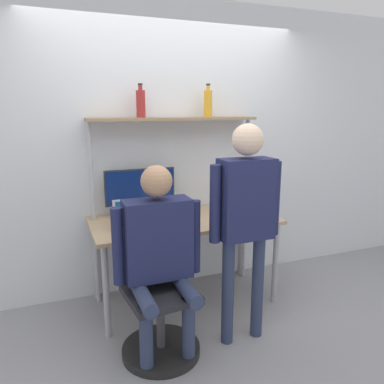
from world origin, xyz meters
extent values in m
plane|color=gray|center=(0.00, 0.00, 0.00)|extent=(12.00, 12.00, 0.00)
cube|color=silver|center=(0.00, 0.82, 1.35)|extent=(8.00, 0.06, 2.70)
cube|color=tan|center=(0.00, 0.41, 0.76)|extent=(1.62, 0.77, 0.03)
cylinder|color=#A5A5AA|center=(-0.75, 0.08, 0.37)|extent=(0.05, 0.05, 0.75)
cylinder|color=#A5A5AA|center=(0.75, 0.08, 0.37)|extent=(0.05, 0.05, 0.75)
cylinder|color=#A5A5AA|center=(-0.75, 0.73, 0.37)|extent=(0.05, 0.05, 0.75)
cylinder|color=#A5A5AA|center=(0.75, 0.73, 0.37)|extent=(0.05, 0.05, 0.75)
cube|color=#997A56|center=(0.00, 0.66, 1.64)|extent=(1.54, 0.25, 0.02)
cylinder|color=#B2B2B7|center=(-0.75, 0.66, 0.83)|extent=(0.04, 0.04, 1.65)
cylinder|color=#B2B2B7|center=(0.75, 0.66, 0.83)|extent=(0.04, 0.04, 1.65)
cylinder|color=#333338|center=(-0.33, 0.66, 0.78)|extent=(0.18, 0.18, 0.01)
cylinder|color=#333338|center=(-0.33, 0.66, 0.84)|extent=(0.06, 0.06, 0.10)
cube|color=#333338|center=(-0.33, 0.67, 1.04)|extent=(0.64, 0.01, 0.32)
cube|color=navy|center=(-0.33, 0.66, 1.04)|extent=(0.61, 0.02, 0.30)
cube|color=#BCBCC1|center=(-0.47, 0.20, 0.78)|extent=(0.34, 0.24, 0.01)
cube|color=black|center=(-0.47, 0.18, 0.79)|extent=(0.29, 0.13, 0.00)
cube|color=#BCBCC1|center=(-0.47, 0.29, 0.91)|extent=(0.34, 0.07, 0.24)
cube|color=#194C8C|center=(-0.47, 0.29, 0.90)|extent=(0.30, 0.05, 0.21)
cube|color=silver|center=(-0.22, 0.17, 0.78)|extent=(0.07, 0.15, 0.01)
cube|color=black|center=(-0.22, 0.17, 0.79)|extent=(0.06, 0.13, 0.00)
cylinder|color=black|center=(-0.43, -0.27, 0.03)|extent=(0.56, 0.56, 0.06)
cylinder|color=#4C4C51|center=(-0.43, -0.27, 0.25)|extent=(0.06, 0.06, 0.38)
cube|color=#26262B|center=(-0.43, -0.27, 0.47)|extent=(0.50, 0.50, 0.05)
cube|color=#26262B|center=(-0.45, -0.06, 0.72)|extent=(0.42, 0.08, 0.45)
cylinder|color=#2D3856|center=(-0.57, -0.44, 0.25)|extent=(0.09, 0.09, 0.49)
cylinder|color=#2D3856|center=(-0.28, -0.44, 0.25)|extent=(0.09, 0.09, 0.49)
cylinder|color=#2D3856|center=(-0.57, -0.41, 0.54)|extent=(0.10, 0.38, 0.10)
cylinder|color=#2D3856|center=(-0.28, -0.41, 0.54)|extent=(0.10, 0.38, 0.10)
cube|color=#1E234C|center=(-0.43, -0.24, 0.86)|extent=(0.45, 0.20, 0.55)
cylinder|color=#1E234C|center=(-0.70, -0.24, 0.84)|extent=(0.08, 0.08, 0.53)
cylinder|color=#1E234C|center=(-0.15, -0.24, 0.84)|extent=(0.08, 0.08, 0.53)
sphere|color=tan|center=(-0.43, -0.24, 1.26)|extent=(0.21, 0.21, 0.21)
cylinder|color=#2D3856|center=(0.08, -0.31, 0.41)|extent=(0.09, 0.09, 0.81)
cylinder|color=#2D3856|center=(0.33, -0.31, 0.41)|extent=(0.09, 0.09, 0.81)
cube|color=#1E234C|center=(0.21, -0.31, 1.10)|extent=(0.39, 0.20, 0.58)
cylinder|color=#1E234C|center=(-0.03, -0.31, 1.09)|extent=(0.08, 0.08, 0.55)
cylinder|color=#1E234C|center=(0.44, -0.31, 1.09)|extent=(0.08, 0.08, 0.55)
sphere|color=beige|center=(0.21, -0.31, 1.52)|extent=(0.22, 0.22, 0.22)
cylinder|color=maroon|center=(-0.30, 0.66, 1.77)|extent=(0.08, 0.08, 0.23)
cylinder|color=maroon|center=(-0.30, 0.66, 1.90)|extent=(0.04, 0.04, 0.04)
cylinder|color=black|center=(-0.30, 0.66, 1.93)|extent=(0.04, 0.04, 0.01)
cylinder|color=gold|center=(0.33, 0.66, 1.77)|extent=(0.08, 0.08, 0.24)
cylinder|color=gold|center=(0.33, 0.66, 1.91)|extent=(0.03, 0.03, 0.04)
cylinder|color=black|center=(0.33, 0.66, 1.94)|extent=(0.04, 0.04, 0.01)
camera|label=1|loc=(-1.07, -2.58, 1.73)|focal=35.00mm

